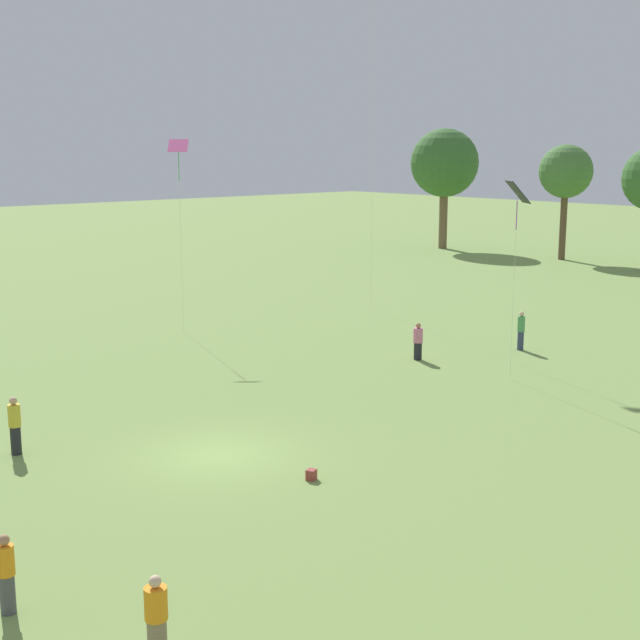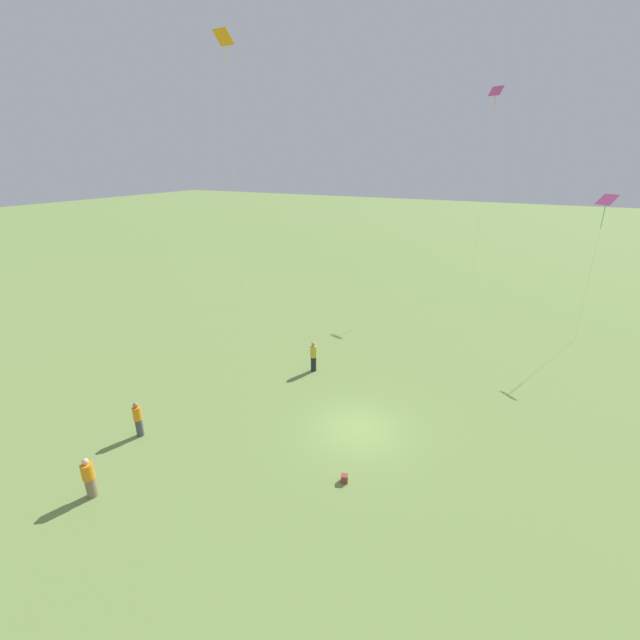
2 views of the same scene
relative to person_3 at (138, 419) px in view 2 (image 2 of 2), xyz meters
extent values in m
plane|color=#7A994C|center=(-5.04, 8.80, -0.87)|extent=(240.00, 240.00, 0.00)
cylinder|color=#4C4C51|center=(0.00, 0.00, -0.44)|extent=(0.44, 0.44, 0.85)
cylinder|color=orange|center=(0.00, 0.00, 0.30)|extent=(0.52, 0.52, 0.65)
sphere|color=#A87A56|center=(0.00, 0.00, 0.75)|extent=(0.24, 0.24, 0.24)
cylinder|color=#847056|center=(3.52, 1.43, -0.46)|extent=(0.50, 0.50, 0.82)
cylinder|color=orange|center=(3.52, 1.43, 0.27)|extent=(0.58, 0.58, 0.64)
sphere|color=beige|center=(3.52, 1.43, 0.71)|extent=(0.24, 0.24, 0.24)
cylinder|color=#232328|center=(-9.32, 4.12, -0.41)|extent=(0.46, 0.46, 0.91)
cylinder|color=gold|center=(-9.32, 4.12, 0.40)|extent=(0.54, 0.54, 0.71)
sphere|color=tan|center=(-9.32, 4.12, 0.87)|extent=(0.24, 0.24, 0.24)
cube|color=#E54C99|center=(-33.30, 9.57, 16.61)|extent=(1.06, 1.26, 0.83)
cylinder|color=orange|center=(-33.30, 9.57, 15.69)|extent=(0.04, 0.04, 1.19)
cylinder|color=silver|center=(-33.30, 9.57, 7.87)|extent=(0.01, 0.01, 17.47)
cube|color=#E54C99|center=(-21.74, 18.36, 8.70)|extent=(1.22, 1.24, 0.63)
cylinder|color=green|center=(-21.74, 18.36, 7.68)|extent=(0.04, 0.04, 1.45)
cylinder|color=silver|center=(-21.74, 18.36, 3.92)|extent=(0.01, 0.01, 9.57)
cube|color=orange|center=(-17.85, -7.62, 19.27)|extent=(0.95, 1.29, 0.90)
cylinder|color=yellow|center=(-17.85, -7.62, 18.10)|extent=(0.04, 0.04, 1.60)
cylinder|color=silver|center=(-17.85, -7.62, 9.20)|extent=(0.01, 0.01, 20.14)
cube|color=#933833|center=(-1.51, 9.63, -0.71)|extent=(0.34, 0.35, 0.31)
camera|label=1|loc=(16.99, -6.40, 8.63)|focal=50.00mm
camera|label=2|loc=(10.99, 14.94, 11.14)|focal=24.00mm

